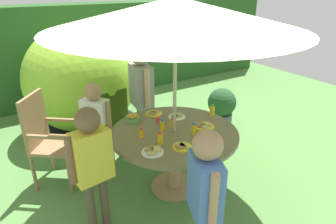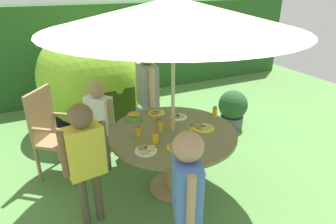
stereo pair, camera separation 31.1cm
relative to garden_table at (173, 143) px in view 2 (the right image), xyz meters
name	(u,v)px [view 2 (the right image)]	position (x,y,z in m)	size (l,w,h in m)	color
ground_plane	(172,188)	(0.00, 0.00, -0.59)	(10.00, 10.00, 0.02)	#548442
hedge_backdrop	(94,50)	(0.00, 3.48, 0.30)	(9.00, 0.70, 1.75)	#285623
garden_table	(173,143)	(0.00, 0.00, 0.00)	(1.32, 1.32, 0.71)	tan
patio_umbrella	(174,13)	(0.00, 0.00, 1.29)	(2.33, 2.33, 2.01)	#B7AD8C
wooden_chair	(52,130)	(-1.10, 0.86, 0.00)	(0.62, 0.62, 1.05)	#93704C
dome_tent	(95,77)	(-0.33, 2.01, 0.21)	(2.03, 2.03, 1.58)	#8CC633
potted_plant	(233,108)	(1.53, 0.95, -0.26)	(0.45, 0.45, 0.60)	#595960
child_in_grey_shirt	(147,85)	(0.11, 0.93, 0.33)	(0.24, 0.48, 1.43)	brown
child_in_white_shirt	(99,115)	(-0.58, 0.72, 0.15)	(0.31, 0.33, 1.13)	brown
child_in_yellow_shirt	(85,151)	(-0.91, -0.12, 0.20)	(0.41, 0.21, 1.22)	brown
child_in_blue_shirt	(187,189)	(-0.37, -0.96, 0.22)	(0.28, 0.40, 1.24)	navy
snack_bowl	(134,116)	(-0.26, 0.46, 0.17)	(0.16, 0.16, 0.08)	#66B259
plate_near_right	(156,113)	(0.03, 0.48, 0.14)	(0.19, 0.19, 0.03)	yellow
plate_front_edge	(203,128)	(0.32, -0.08, 0.14)	(0.22, 0.22, 0.03)	yellow
plate_center_back	(176,147)	(-0.12, -0.31, 0.14)	(0.18, 0.18, 0.03)	yellow
plate_far_right	(146,150)	(-0.39, -0.24, 0.14)	(0.20, 0.20, 0.03)	white
plate_mid_left	(179,117)	(0.21, 0.27, 0.14)	(0.19, 0.19, 0.03)	white
juice_bottle_near_left	(156,138)	(-0.25, -0.14, 0.19)	(0.06, 0.06, 0.13)	yellow
juice_bottle_far_left	(215,112)	(0.59, 0.11, 0.19)	(0.05, 0.05, 0.13)	yellow
juice_bottle_center_front	(191,130)	(0.13, -0.15, 0.19)	(0.05, 0.05, 0.12)	yellow
juice_bottle_mid_right	(161,125)	(-0.10, 0.08, 0.19)	(0.05, 0.05, 0.13)	yellow
juice_bottle_back_edge	(172,123)	(0.05, 0.10, 0.18)	(0.06, 0.06, 0.10)	yellow
juice_bottle_spot_a	(138,132)	(-0.35, 0.06, 0.18)	(0.04, 0.04, 0.11)	yellow
cup_near	(159,119)	(-0.03, 0.28, 0.16)	(0.06, 0.06, 0.06)	#E04C47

